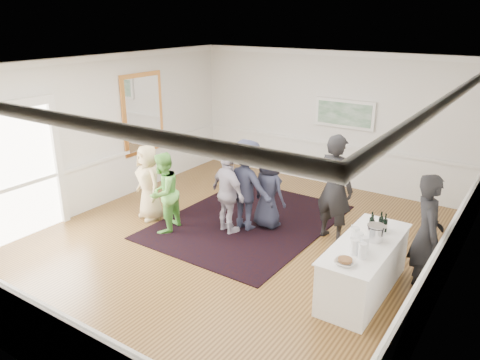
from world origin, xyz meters
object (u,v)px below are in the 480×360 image
Objects in this scene: serving_table at (364,267)px; bartender at (427,235)px; guest_dark_b at (335,188)px; nut_bowl at (345,261)px; guest_dark_a at (247,185)px; guest_navy at (268,191)px; ice_bucket at (376,233)px; guest_tan at (149,183)px; guest_lilac at (228,193)px; guest_green at (163,193)px.

bartender is (0.71, 0.52, 0.52)m from serving_table.
guest_dark_b is 7.15× the size of nut_bowl.
serving_table is 0.89m from nut_bowl.
guest_dark_b reaches higher than serving_table.
nut_bowl is at bearing -92.02° from serving_table.
guest_dark_a is 0.45m from guest_navy.
serving_table is 1.02× the size of guest_dark_b.
ice_bucket is at bearing 168.52° from guest_dark_a.
guest_tan reaches higher than serving_table.
ice_bucket is (-0.63, -0.39, 0.01)m from bartender.
bartender reaches higher than guest_navy.
guest_lilac is 0.81m from guest_navy.
guest_green is 0.78× the size of guest_dark_b.
serving_table is 1.09× the size of bartender.
guest_green is at bearing 169.87° from nut_bowl.
guest_green is at bearing -177.19° from ice_bucket.
guest_navy is at bearing 156.41° from ice_bucket.
guest_dark_b is at bearing 107.90° from guest_green.
serving_table is at bearing 164.17° from guest_navy.
ice_bucket is (4.00, 0.20, 0.16)m from guest_green.
ice_bucket is at bearing 57.97° from serving_table.
guest_green is at bearing 50.09° from guest_navy.
guest_lilac is at bearing 63.19° from bartender.
guest_dark_b is 7.70× the size of ice_bucket.
nut_bowl is (-0.74, -1.28, -0.07)m from bartender.
serving_table is 2.67m from guest_navy.
guest_navy is (0.31, 0.30, -0.14)m from guest_dark_a.
guest_tan is 3.67m from guest_dark_b.
bartender reaches higher than guest_lilac.
ice_bucket is (0.08, 0.13, 0.52)m from serving_table.
guest_tan reaches higher than guest_navy.
guest_lilac is at bearing 32.77° from guest_tan.
guest_green reaches higher than guest_tan.
guest_navy is (0.50, 0.64, -0.04)m from guest_lilac.
ice_bucket reaches higher than nut_bowl.
nut_bowl is (1.08, -2.18, -0.14)m from guest_dark_b.
guest_dark_b is (-1.82, 0.90, 0.07)m from bartender.
bartender reaches higher than ice_bucket.
bartender is at bearing 31.67° from ice_bucket.
guest_lilac is 3.13m from nut_bowl.
guest_navy is at bearing 119.16° from guest_green.
guest_dark_a is at bearing 29.99° from guest_dark_b.
guest_dark_a is 1.65m from guest_dark_b.
guest_dark_b reaches higher than guest_green.
bartender is 7.17× the size of ice_bucket.
guest_navy is (-2.37, 1.20, 0.33)m from serving_table.
guest_dark_b is at bearing 132.72° from ice_bucket.
serving_table is 0.55m from ice_bucket.
guest_dark_b reaches higher than guest_lilac.
guest_lilac reaches higher than guest_navy.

